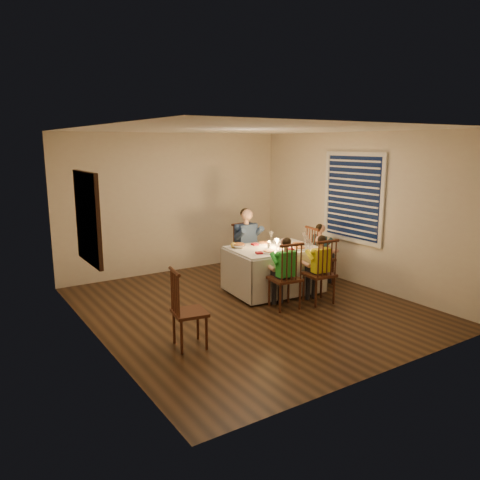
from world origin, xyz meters
TOP-DOWN VIEW (x-y plane):
  - ground at (0.00, 0.00)m, footprint 5.00×5.00m
  - wall_left at (-2.25, 0.00)m, footprint 0.02×5.00m
  - wall_right at (2.25, 0.00)m, footprint 0.02×5.00m
  - wall_back at (0.00, 2.50)m, footprint 4.50×0.02m
  - ceiling at (0.00, 0.00)m, footprint 5.00×5.00m
  - dining_table at (0.75, 0.39)m, footprint 1.51×1.14m
  - chair_adult at (0.77, 1.21)m, footprint 0.43×0.42m
  - chair_near_left at (0.42, -0.33)m, footprint 0.46×0.44m
  - chair_near_right at (1.01, -0.43)m, footprint 0.45×0.44m
  - chair_end at (1.71, 0.31)m, footprint 0.45×0.47m
  - chair_extra at (-1.38, -0.78)m, footprint 0.44×0.46m
  - adult at (0.77, 1.21)m, footprint 0.50×0.46m
  - child_green at (0.42, -0.33)m, footprint 0.39×0.37m
  - child_yellow at (1.01, -0.43)m, footprint 0.38×0.35m
  - child_teal at (1.71, 0.31)m, footprint 0.37×0.39m
  - setting_adult at (0.78, 0.70)m, footprint 0.28×0.28m
  - setting_green at (0.48, 0.15)m, footprint 0.28×0.28m
  - setting_yellow at (1.03, 0.08)m, footprint 0.28×0.28m
  - setting_teal at (1.22, 0.34)m, footprint 0.28×0.28m
  - candle_left at (0.66, 0.40)m, footprint 0.06×0.06m
  - candle_right at (0.83, 0.39)m, footprint 0.06×0.06m
  - squash at (0.19, 0.73)m, footprint 0.09×0.09m
  - orange_fruit at (1.03, 0.42)m, footprint 0.08×0.08m
  - serving_bowl at (0.27, 0.69)m, footprint 0.31×0.31m
  - wall_mirror at (-2.22, 0.30)m, footprint 0.06×0.95m
  - window_blinds at (2.21, 0.10)m, footprint 0.07×1.34m

SIDE VIEW (x-z plane):
  - ground at x=0.00m, z-range 0.00..0.00m
  - chair_adult at x=0.77m, z-range -0.51..0.51m
  - chair_near_left at x=0.42m, z-range -0.51..0.51m
  - chair_near_right at x=1.01m, z-range -0.51..0.51m
  - chair_end at x=1.71m, z-range -0.51..0.51m
  - chair_extra at x=-1.38m, z-range -0.49..0.49m
  - adult at x=0.77m, z-range -0.65..0.65m
  - child_green at x=0.42m, z-range -0.54..0.54m
  - child_yellow at x=1.01m, z-range -0.53..0.53m
  - child_teal at x=1.71m, z-range -0.53..0.53m
  - dining_table at x=0.75m, z-range 0.17..0.89m
  - setting_adult at x=0.78m, z-range 0.75..0.76m
  - setting_green at x=0.48m, z-range 0.75..0.76m
  - setting_yellow at x=1.03m, z-range 0.75..0.76m
  - setting_teal at x=1.22m, z-range 0.75..0.76m
  - serving_bowl at x=0.27m, z-range 0.74..0.80m
  - orange_fruit at x=1.03m, z-range 0.74..0.82m
  - squash at x=0.19m, z-range 0.74..0.83m
  - candle_left at x=0.66m, z-range 0.74..0.84m
  - candle_right at x=0.83m, z-range 0.74..0.84m
  - wall_left at x=-2.25m, z-range 0.00..2.60m
  - wall_right at x=2.25m, z-range 0.00..2.60m
  - wall_back at x=0.00m, z-range 0.00..2.60m
  - wall_mirror at x=-2.22m, z-range 0.92..2.08m
  - window_blinds at x=2.21m, z-range 0.73..2.27m
  - ceiling at x=0.00m, z-range 2.60..2.60m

